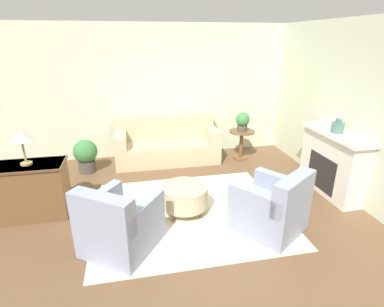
{
  "coord_description": "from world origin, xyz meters",
  "views": [
    {
      "loc": [
        -0.75,
        -3.86,
        2.48
      ],
      "look_at": [
        0.15,
        0.55,
        0.75
      ],
      "focal_mm": 28.0,
      "sensor_mm": 36.0,
      "label": 1
    }
  ],
  "objects": [
    {
      "name": "vase_mantel_near",
      "position": [
        2.46,
        0.2,
        1.16
      ],
      "size": [
        0.2,
        0.2,
        0.23
      ],
      "color": "#477066",
      "rests_on": "fireplace"
    },
    {
      "name": "wall_right",
      "position": [
        2.72,
        0.0,
        1.4
      ],
      "size": [
        0.12,
        9.32,
        2.8
      ],
      "color": "beige",
      "rests_on": "ground_plane"
    },
    {
      "name": "dresser",
      "position": [
        -2.26,
        0.39,
        0.43
      ],
      "size": [
        0.99,
        0.54,
        0.83
      ],
      "color": "brown",
      "rests_on": "ground_plane"
    },
    {
      "name": "table_lamp",
      "position": [
        -2.26,
        0.39,
        1.23
      ],
      "size": [
        0.31,
        0.31,
        0.5
      ],
      "color": "tan",
      "rests_on": "dresser"
    },
    {
      "name": "ground_plane",
      "position": [
        0.0,
        0.0,
        0.0
      ],
      "size": [
        16.0,
        16.0,
        0.0
      ],
      "primitive_type": "plane",
      "color": "brown"
    },
    {
      "name": "rug",
      "position": [
        0.0,
        0.0,
        0.01
      ],
      "size": [
        2.8,
        2.4,
        0.01
      ],
      "color": "beige",
      "rests_on": "ground_plane"
    },
    {
      "name": "armchair_left",
      "position": [
        -1.01,
        -0.65,
        0.35
      ],
      "size": [
        1.11,
        1.13,
        0.89
      ],
      "color": "#8E99B2",
      "rests_on": "rug"
    },
    {
      "name": "couch",
      "position": [
        -0.07,
        2.18,
        0.33
      ],
      "size": [
        2.16,
        0.87,
        0.91
      ],
      "color": "#C6B289",
      "rests_on": "ground_plane"
    },
    {
      "name": "potted_plant_on_side_table",
      "position": [
        1.53,
        1.96,
        0.85
      ],
      "size": [
        0.29,
        0.29,
        0.4
      ],
      "color": "#4C4742",
      "rests_on": "side_table"
    },
    {
      "name": "armchair_right",
      "position": [
        1.01,
        -0.65,
        0.35
      ],
      "size": [
        1.11,
        1.13,
        0.89
      ],
      "color": "#8E99B2",
      "rests_on": "rug"
    },
    {
      "name": "wall_back",
      "position": [
        0.0,
        2.68,
        1.4
      ],
      "size": [
        9.25,
        0.12,
        2.8
      ],
      "color": "beige",
      "rests_on": "ground_plane"
    },
    {
      "name": "side_table",
      "position": [
        1.53,
        1.96,
        0.44
      ],
      "size": [
        0.54,
        0.54,
        0.64
      ],
      "color": "brown",
      "rests_on": "ground_plane"
    },
    {
      "name": "potted_plant_floor",
      "position": [
        -1.7,
        1.91,
        0.36
      ],
      "size": [
        0.46,
        0.46,
        0.66
      ],
      "color": "#4C4742",
      "rests_on": "ground_plane"
    },
    {
      "name": "ottoman_table",
      "position": [
        -0.07,
        0.03,
        0.28
      ],
      "size": [
        0.69,
        0.69,
        0.43
      ],
      "color": "#C6B289",
      "rests_on": "rug"
    },
    {
      "name": "fireplace",
      "position": [
        2.48,
        0.2,
        0.56
      ],
      "size": [
        0.44,
        1.4,
        1.07
      ],
      "color": "silver",
      "rests_on": "ground_plane"
    }
  ]
}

